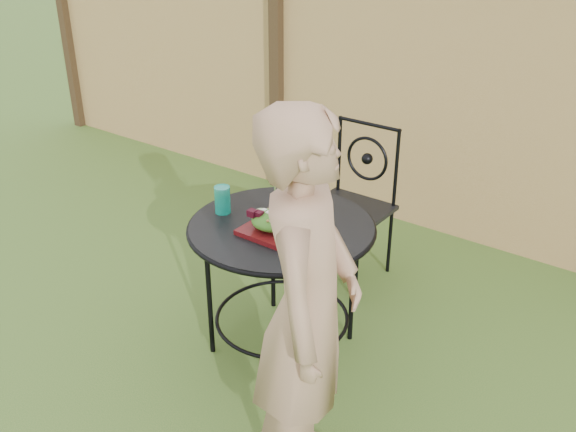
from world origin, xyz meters
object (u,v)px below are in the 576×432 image
(patio_chair, at_px, (352,200))
(salad_plate, at_px, (274,230))
(patio_table, at_px, (282,249))
(diner, at_px, (308,313))

(patio_chair, height_order, salad_plate, patio_chair)
(patio_table, distance_m, diner, 0.87)
(patio_table, height_order, patio_chair, patio_chair)
(patio_table, relative_size, salad_plate, 3.42)
(patio_table, relative_size, diner, 0.58)
(patio_table, relative_size, patio_chair, 0.97)
(patio_chair, bearing_deg, patio_table, -82.61)
(patio_table, xyz_separation_m, patio_chair, (-0.11, 0.86, -0.08))
(patio_table, bearing_deg, salad_plate, -78.26)
(patio_table, distance_m, salad_plate, 0.17)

